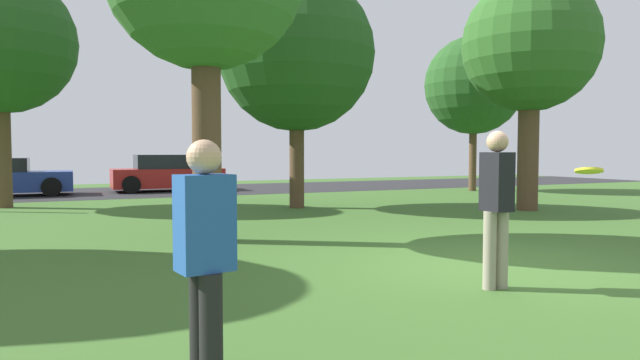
{
  "coord_description": "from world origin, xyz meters",
  "views": [
    {
      "loc": [
        -4.99,
        -5.43,
        1.49
      ],
      "look_at": [
        0.0,
        5.41,
        0.88
      ],
      "focal_mm": 30.77,
      "sensor_mm": 36.0,
      "label": 1
    }
  ],
  "objects_px": {
    "birch_tree_lone": "(297,54)",
    "frisbee_disc": "(589,171)",
    "person_bystander": "(496,202)",
    "parked_car_red": "(166,174)",
    "oak_tree_center": "(0,41)",
    "oak_tree_left": "(474,86)",
    "maple_tree_far": "(530,46)",
    "person_catcher": "(205,258)"
  },
  "relations": [
    {
      "from": "birch_tree_lone",
      "to": "person_bystander",
      "type": "xyz_separation_m",
      "value": [
        -1.34,
        -8.94,
        -3.13
      ]
    },
    {
      "from": "frisbee_disc",
      "to": "parked_car_red",
      "type": "relative_size",
      "value": 0.09
    },
    {
      "from": "maple_tree_far",
      "to": "oak_tree_left",
      "type": "distance_m",
      "value": 7.05
    },
    {
      "from": "maple_tree_far",
      "to": "oak_tree_center",
      "type": "bearing_deg",
      "value": 152.79
    },
    {
      "from": "oak_tree_center",
      "to": "parked_car_red",
      "type": "xyz_separation_m",
      "value": [
        4.95,
        4.67,
        -3.76
      ]
    },
    {
      "from": "oak_tree_center",
      "to": "person_catcher",
      "type": "bearing_deg",
      "value": -80.37
    },
    {
      "from": "birch_tree_lone",
      "to": "person_bystander",
      "type": "distance_m",
      "value": 9.57
    },
    {
      "from": "oak_tree_center",
      "to": "oak_tree_left",
      "type": "relative_size",
      "value": 1.07
    },
    {
      "from": "maple_tree_far",
      "to": "oak_tree_left",
      "type": "height_order",
      "value": "maple_tree_far"
    },
    {
      "from": "parked_car_red",
      "to": "person_catcher",
      "type": "bearing_deg",
      "value": -98.35
    },
    {
      "from": "person_catcher",
      "to": "frisbee_disc",
      "type": "xyz_separation_m",
      "value": [
        4.09,
        0.67,
        0.44
      ]
    },
    {
      "from": "person_catcher",
      "to": "birch_tree_lone",
      "type": "bearing_deg",
      "value": 55.64
    },
    {
      "from": "oak_tree_center",
      "to": "oak_tree_left",
      "type": "xyz_separation_m",
      "value": [
        15.65,
        -0.13,
        -0.38
      ]
    },
    {
      "from": "person_bystander",
      "to": "oak_tree_center",
      "type": "bearing_deg",
      "value": 27.94
    },
    {
      "from": "maple_tree_far",
      "to": "person_bystander",
      "type": "height_order",
      "value": "maple_tree_far"
    },
    {
      "from": "person_bystander",
      "to": "frisbee_disc",
      "type": "distance_m",
      "value": 0.96
    },
    {
      "from": "person_bystander",
      "to": "parked_car_red",
      "type": "bearing_deg",
      "value": 5.39
    },
    {
      "from": "oak_tree_center",
      "to": "oak_tree_left",
      "type": "height_order",
      "value": "oak_tree_center"
    },
    {
      "from": "birch_tree_lone",
      "to": "person_bystander",
      "type": "bearing_deg",
      "value": -98.5
    },
    {
      "from": "oak_tree_center",
      "to": "frisbee_disc",
      "type": "bearing_deg",
      "value": -63.57
    },
    {
      "from": "person_catcher",
      "to": "parked_car_red",
      "type": "height_order",
      "value": "person_catcher"
    },
    {
      "from": "oak_tree_center",
      "to": "person_catcher",
      "type": "relative_size",
      "value": 4.05
    },
    {
      "from": "oak_tree_center",
      "to": "frisbee_disc",
      "type": "height_order",
      "value": "oak_tree_center"
    },
    {
      "from": "oak_tree_left",
      "to": "birch_tree_lone",
      "type": "bearing_deg",
      "value": -159.95
    },
    {
      "from": "oak_tree_left",
      "to": "person_catcher",
      "type": "relative_size",
      "value": 3.77
    },
    {
      "from": "birch_tree_lone",
      "to": "maple_tree_far",
      "type": "bearing_deg",
      "value": -30.54
    },
    {
      "from": "oak_tree_left",
      "to": "frisbee_disc",
      "type": "distance_m",
      "value": 15.96
    },
    {
      "from": "maple_tree_far",
      "to": "parked_car_red",
      "type": "bearing_deg",
      "value": 123.55
    },
    {
      "from": "birch_tree_lone",
      "to": "oak_tree_center",
      "type": "bearing_deg",
      "value": 155.34
    },
    {
      "from": "person_catcher",
      "to": "oak_tree_center",
      "type": "bearing_deg",
      "value": 90.35
    },
    {
      "from": "oak_tree_left",
      "to": "parked_car_red",
      "type": "relative_size",
      "value": 1.46
    },
    {
      "from": "oak_tree_left",
      "to": "frisbee_disc",
      "type": "relative_size",
      "value": 15.47
    },
    {
      "from": "maple_tree_far",
      "to": "parked_car_red",
      "type": "height_order",
      "value": "maple_tree_far"
    },
    {
      "from": "oak_tree_left",
      "to": "parked_car_red",
      "type": "bearing_deg",
      "value": 155.86
    },
    {
      "from": "birch_tree_lone",
      "to": "person_bystander",
      "type": "relative_size",
      "value": 3.59
    },
    {
      "from": "oak_tree_center",
      "to": "maple_tree_far",
      "type": "bearing_deg",
      "value": -27.21
    },
    {
      "from": "maple_tree_far",
      "to": "person_catcher",
      "type": "relative_size",
      "value": 3.78
    },
    {
      "from": "parked_car_red",
      "to": "oak_tree_left",
      "type": "bearing_deg",
      "value": -24.14
    },
    {
      "from": "oak_tree_center",
      "to": "parked_car_red",
      "type": "height_order",
      "value": "oak_tree_center"
    },
    {
      "from": "person_catcher",
      "to": "frisbee_disc",
      "type": "distance_m",
      "value": 4.16
    },
    {
      "from": "frisbee_disc",
      "to": "oak_tree_center",
      "type": "bearing_deg",
      "value": 116.43
    },
    {
      "from": "birch_tree_lone",
      "to": "frisbee_disc",
      "type": "height_order",
      "value": "birch_tree_lone"
    }
  ]
}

